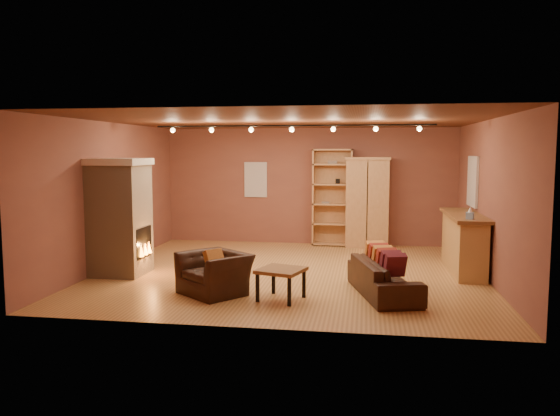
% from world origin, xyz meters
% --- Properties ---
extents(floor, '(7.00, 7.00, 0.00)m').
position_xyz_m(floor, '(0.00, 0.00, 0.00)').
color(floor, '#9E6C38').
rests_on(floor, ground).
extents(ceiling, '(7.00, 7.00, 0.00)m').
position_xyz_m(ceiling, '(0.00, 0.00, 2.80)').
color(ceiling, '#5A311C').
rests_on(ceiling, back_wall).
extents(back_wall, '(7.00, 0.02, 2.80)m').
position_xyz_m(back_wall, '(0.00, 3.25, 1.40)').
color(back_wall, brown).
rests_on(back_wall, floor).
extents(left_wall, '(0.02, 6.50, 2.80)m').
position_xyz_m(left_wall, '(-3.50, 0.00, 1.40)').
color(left_wall, brown).
rests_on(left_wall, floor).
extents(right_wall, '(0.02, 6.50, 2.80)m').
position_xyz_m(right_wall, '(3.50, 0.00, 1.40)').
color(right_wall, brown).
rests_on(right_wall, floor).
extents(fireplace, '(1.01, 0.98, 2.12)m').
position_xyz_m(fireplace, '(-3.04, -0.60, 1.06)').
color(fireplace, tan).
rests_on(fireplace, floor).
extents(back_window, '(0.56, 0.04, 0.86)m').
position_xyz_m(back_window, '(-1.30, 3.23, 1.55)').
color(back_window, beige).
rests_on(back_window, back_wall).
extents(bookcase, '(0.94, 0.37, 2.30)m').
position_xyz_m(bookcase, '(0.59, 3.13, 1.17)').
color(bookcase, tan).
rests_on(bookcase, floor).
extents(armoire, '(1.04, 0.59, 2.11)m').
position_xyz_m(armoire, '(1.41, 2.98, 1.06)').
color(armoire, tan).
rests_on(armoire, floor).
extents(bar_counter, '(0.61, 2.27, 1.09)m').
position_xyz_m(bar_counter, '(3.20, 0.64, 0.55)').
color(bar_counter, tan).
rests_on(bar_counter, floor).
extents(tissue_box, '(0.16, 0.16, 0.22)m').
position_xyz_m(tissue_box, '(3.15, -0.19, 1.18)').
color(tissue_box, '#83AAD2').
rests_on(tissue_box, bar_counter).
extents(right_window, '(0.05, 0.90, 1.00)m').
position_xyz_m(right_window, '(3.47, 1.40, 1.65)').
color(right_window, beige).
rests_on(right_window, right_wall).
extents(loveseat, '(1.01, 1.94, 0.77)m').
position_xyz_m(loveseat, '(1.67, -1.33, 0.39)').
color(loveseat, black).
rests_on(loveseat, floor).
extents(armchair, '(1.19, 1.14, 0.88)m').
position_xyz_m(armchair, '(-0.97, -1.69, 0.44)').
color(armchair, black).
rests_on(armchair, floor).
extents(coffee_table, '(0.79, 0.79, 0.48)m').
position_xyz_m(coffee_table, '(0.12, -1.86, 0.41)').
color(coffee_table, brown).
rests_on(coffee_table, floor).
extents(track_rail, '(5.20, 0.09, 0.13)m').
position_xyz_m(track_rail, '(0.00, 0.20, 2.68)').
color(track_rail, black).
rests_on(track_rail, ceiling).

